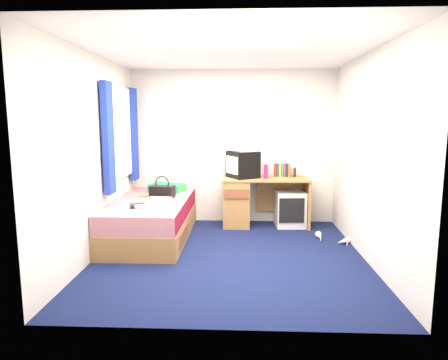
{
  "coord_description": "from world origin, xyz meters",
  "views": [
    {
      "loc": [
        0.14,
        -4.62,
        1.65
      ],
      "look_at": [
        -0.1,
        0.7,
        0.82
      ],
      "focal_mm": 32.0,
      "sensor_mm": 36.0,
      "label": 1
    }
  ],
  "objects_px": {
    "vcr": "(243,149)",
    "pink_water_bottle": "(266,172)",
    "pillow": "(167,188)",
    "magazine": "(148,198)",
    "desk": "(248,200)",
    "storage_cube": "(290,209)",
    "remote_control": "(132,207)",
    "picture_frame": "(295,172)",
    "towel": "(158,202)",
    "white_heels": "(331,239)",
    "handbag": "(162,191)",
    "water_bottle": "(139,201)",
    "bed": "(152,219)",
    "crt_tv": "(243,164)",
    "colour_swatch_fan": "(139,208)",
    "aerosol_can": "(260,172)"
  },
  "relations": [
    {
      "from": "vcr",
      "to": "water_bottle",
      "type": "distance_m",
      "value": 1.8
    },
    {
      "from": "colour_swatch_fan",
      "to": "storage_cube",
      "type": "bearing_deg",
      "value": 31.42
    },
    {
      "from": "pillow",
      "to": "crt_tv",
      "type": "xyz_separation_m",
      "value": [
        1.16,
        0.05,
        0.36
      ]
    },
    {
      "from": "desk",
      "to": "vcr",
      "type": "bearing_deg",
      "value": 177.26
    },
    {
      "from": "crt_tv",
      "to": "water_bottle",
      "type": "distance_m",
      "value": 1.73
    },
    {
      "from": "picture_frame",
      "to": "remote_control",
      "type": "distance_m",
      "value": 2.59
    },
    {
      "from": "pillow",
      "to": "towel",
      "type": "relative_size",
      "value": 1.75
    },
    {
      "from": "storage_cube",
      "to": "vcr",
      "type": "xyz_separation_m",
      "value": [
        -0.73,
        0.02,
        0.92
      ]
    },
    {
      "from": "towel",
      "to": "storage_cube",
      "type": "bearing_deg",
      "value": 30.93
    },
    {
      "from": "desk",
      "to": "towel",
      "type": "relative_size",
      "value": 4.48
    },
    {
      "from": "desk",
      "to": "remote_control",
      "type": "bearing_deg",
      "value": -140.49
    },
    {
      "from": "vcr",
      "to": "water_bottle",
      "type": "bearing_deg",
      "value": -80.66
    },
    {
      "from": "desk",
      "to": "pink_water_bottle",
      "type": "xyz_separation_m",
      "value": [
        0.26,
        -0.08,
        0.44
      ]
    },
    {
      "from": "crt_tv",
      "to": "magazine",
      "type": "bearing_deg",
      "value": -95.76
    },
    {
      "from": "desk",
      "to": "storage_cube",
      "type": "height_order",
      "value": "desk"
    },
    {
      "from": "pink_water_bottle",
      "to": "towel",
      "type": "xyz_separation_m",
      "value": [
        -1.43,
        -1.01,
        -0.26
      ]
    },
    {
      "from": "desk",
      "to": "pillow",
      "type": "bearing_deg",
      "value": -177.55
    },
    {
      "from": "storage_cube",
      "to": "water_bottle",
      "type": "bearing_deg",
      "value": -158.59
    },
    {
      "from": "bed",
      "to": "water_bottle",
      "type": "height_order",
      "value": "water_bottle"
    },
    {
      "from": "storage_cube",
      "to": "crt_tv",
      "type": "height_order",
      "value": "crt_tv"
    },
    {
      "from": "bed",
      "to": "aerosol_can",
      "type": "distance_m",
      "value": 1.77
    },
    {
      "from": "pillow",
      "to": "magazine",
      "type": "xyz_separation_m",
      "value": [
        -0.16,
        -0.57,
        -0.05
      ]
    },
    {
      "from": "water_bottle",
      "to": "towel",
      "type": "bearing_deg",
      "value": -21.64
    },
    {
      "from": "water_bottle",
      "to": "colour_swatch_fan",
      "type": "relative_size",
      "value": 0.91
    },
    {
      "from": "handbag",
      "to": "colour_swatch_fan",
      "type": "distance_m",
      "value": 0.71
    },
    {
      "from": "towel",
      "to": "white_heels",
      "type": "height_order",
      "value": "towel"
    },
    {
      "from": "crt_tv",
      "to": "towel",
      "type": "bearing_deg",
      "value": -75.36
    },
    {
      "from": "pillow",
      "to": "picture_frame",
      "type": "distance_m",
      "value": 1.99
    },
    {
      "from": "storage_cube",
      "to": "water_bottle",
      "type": "xyz_separation_m",
      "value": [
        -2.09,
        -0.97,
        0.3
      ]
    },
    {
      "from": "vcr",
      "to": "bed",
      "type": "bearing_deg",
      "value": -86.09
    },
    {
      "from": "pink_water_bottle",
      "to": "white_heels",
      "type": "height_order",
      "value": "pink_water_bottle"
    },
    {
      "from": "picture_frame",
      "to": "colour_swatch_fan",
      "type": "height_order",
      "value": "picture_frame"
    },
    {
      "from": "desk",
      "to": "handbag",
      "type": "relative_size",
      "value": 3.64
    },
    {
      "from": "picture_frame",
      "to": "pink_water_bottle",
      "type": "height_order",
      "value": "pink_water_bottle"
    },
    {
      "from": "bed",
      "to": "storage_cube",
      "type": "height_order",
      "value": "storage_cube"
    },
    {
      "from": "bed",
      "to": "aerosol_can",
      "type": "height_order",
      "value": "aerosol_can"
    },
    {
      "from": "crt_tv",
      "to": "remote_control",
      "type": "distance_m",
      "value": 1.89
    },
    {
      "from": "crt_tv",
      "to": "picture_frame",
      "type": "height_order",
      "value": "crt_tv"
    },
    {
      "from": "handbag",
      "to": "towel",
      "type": "distance_m",
      "value": 0.54
    },
    {
      "from": "desk",
      "to": "storage_cube",
      "type": "bearing_deg",
      "value": -1.31
    },
    {
      "from": "pillow",
      "to": "white_heels",
      "type": "xyz_separation_m",
      "value": [
        2.35,
        -0.75,
        -0.56
      ]
    },
    {
      "from": "magazine",
      "to": "white_heels",
      "type": "bearing_deg",
      "value": -4.23
    },
    {
      "from": "vcr",
      "to": "pink_water_bottle",
      "type": "relative_size",
      "value": 2.02
    },
    {
      "from": "crt_tv",
      "to": "magazine",
      "type": "relative_size",
      "value": 1.94
    },
    {
      "from": "crt_tv",
      "to": "water_bottle",
      "type": "relative_size",
      "value": 2.71
    },
    {
      "from": "water_bottle",
      "to": "pillow",
      "type": "bearing_deg",
      "value": 77.57
    },
    {
      "from": "white_heels",
      "to": "handbag",
      "type": "bearing_deg",
      "value": 173.99
    },
    {
      "from": "pillow",
      "to": "desk",
      "type": "height_order",
      "value": "desk"
    },
    {
      "from": "storage_cube",
      "to": "colour_swatch_fan",
      "type": "xyz_separation_m",
      "value": [
        -2.02,
        -1.24,
        0.27
      ]
    },
    {
      "from": "handbag",
      "to": "magazine",
      "type": "relative_size",
      "value": 1.28
    }
  ]
}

